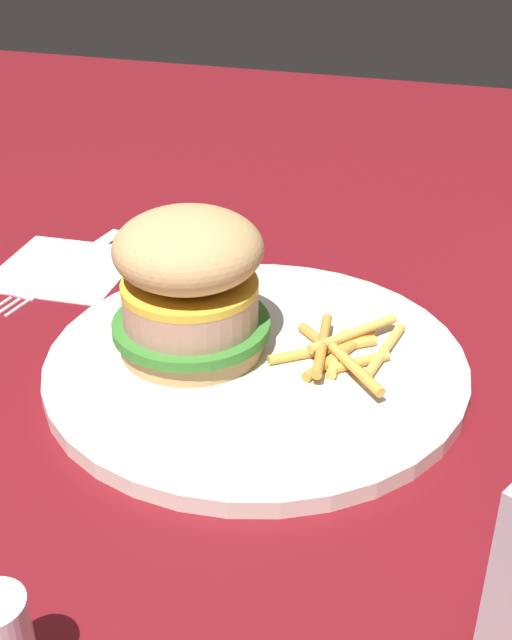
% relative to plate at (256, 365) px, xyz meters
% --- Properties ---
extents(ground_plane, '(1.60, 1.60, 0.00)m').
position_rel_plate_xyz_m(ground_plane, '(-0.03, -0.03, -0.01)').
color(ground_plane, maroon).
extents(plate, '(0.29, 0.29, 0.01)m').
position_rel_plate_xyz_m(plate, '(0.00, 0.00, 0.00)').
color(plate, silver).
rests_on(plate, ground_plane).
extents(sandwich, '(0.11, 0.11, 0.10)m').
position_rel_plate_xyz_m(sandwich, '(0.00, -0.05, 0.06)').
color(sandwich, tan).
rests_on(sandwich, plate).
extents(fries_pile, '(0.10, 0.09, 0.01)m').
position_rel_plate_xyz_m(fries_pile, '(-0.02, 0.06, 0.01)').
color(fries_pile, gold).
rests_on(fries_pile, plate).
extents(napkin, '(0.12, 0.12, 0.00)m').
position_rel_plate_xyz_m(napkin, '(-0.10, -0.21, -0.01)').
color(napkin, white).
rests_on(napkin, ground_plane).
extents(fork, '(0.17, 0.04, 0.00)m').
position_rel_plate_xyz_m(fork, '(-0.10, -0.21, -0.00)').
color(fork, silver).
rests_on(fork, napkin).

